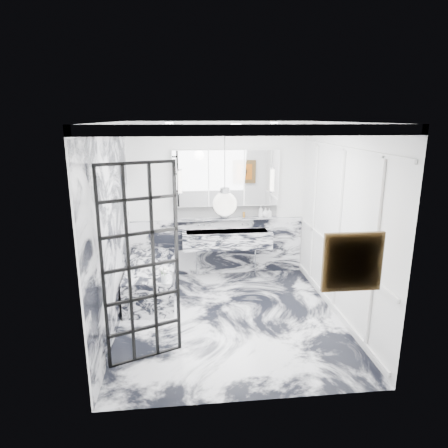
{
  "coord_description": "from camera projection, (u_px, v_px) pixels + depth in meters",
  "views": [
    {
      "loc": [
        -0.65,
        -5.29,
        2.85
      ],
      "look_at": [
        -0.02,
        0.5,
        1.3
      ],
      "focal_mm": 32.0,
      "sensor_mm": 36.0,
      "label": 1
    }
  ],
  "objects": [
    {
      "name": "face_pot",
      "position": [
        225.0,
        214.0,
        7.24
      ],
      "size": [
        0.15,
        0.15,
        0.15
      ],
      "primitive_type": "sphere",
      "color": "white",
      "rests_on": "ledge"
    },
    {
      "name": "pendant_light",
      "position": [
        225.0,
        204.0,
        4.2
      ],
      "size": [
        0.25,
        0.25,
        0.25
      ],
      "primitive_type": "sphere",
      "color": "white",
      "rests_on": "ceiling"
    },
    {
      "name": "soap_bottle_a",
      "position": [
        261.0,
        211.0,
        7.3
      ],
      "size": [
        0.09,
        0.1,
        0.21
      ],
      "primitive_type": "imported",
      "rotation": [
        0.0,
        0.0,
        -0.17
      ],
      "color": "#8C5919",
      "rests_on": "ledge"
    },
    {
      "name": "crittall_door",
      "position": [
        141.0,
        266.0,
        4.61
      ],
      "size": [
        0.83,
        0.36,
        2.38
      ],
      "primitive_type": null,
      "rotation": [
        0.0,
        0.0,
        0.38
      ],
      "color": "black",
      "rests_on": "floor"
    },
    {
      "name": "wall_left",
      "position": [
        111.0,
        230.0,
        5.36
      ],
      "size": [
        0.0,
        3.6,
        3.6
      ],
      "primitive_type": "plane",
      "rotation": [
        1.57,
        0.0,
        1.57
      ],
      "color": "white",
      "rests_on": "floor"
    },
    {
      "name": "mirror_cabinet",
      "position": [
        226.0,
        178.0,
        7.09
      ],
      "size": [
        1.9,
        0.16,
        1.0
      ],
      "primitive_type": "cube",
      "color": "white",
      "rests_on": "wall_back"
    },
    {
      "name": "marble_clad_back",
      "position": [
        218.0,
        247.0,
        7.46
      ],
      "size": [
        3.18,
        0.05,
        1.05
      ],
      "primitive_type": "cube",
      "color": "silver",
      "rests_on": "floor"
    },
    {
      "name": "wall_front",
      "position": [
        252.0,
        276.0,
        3.8
      ],
      "size": [
        3.6,
        0.0,
        3.6
      ],
      "primitive_type": "plane",
      "rotation": [
        -1.57,
        0.0,
        0.0
      ],
      "color": "white",
      "rests_on": "floor"
    },
    {
      "name": "trough_sink",
      "position": [
        227.0,
        239.0,
        7.21
      ],
      "size": [
        1.6,
        0.45,
        0.3
      ],
      "primitive_type": "cube",
      "color": "silver",
      "rests_on": "wall_back"
    },
    {
      "name": "panel_molding",
      "position": [
        338.0,
        230.0,
        5.72
      ],
      "size": [
        0.03,
        3.4,
        2.3
      ],
      "primitive_type": "cube",
      "color": "white",
      "rests_on": "floor"
    },
    {
      "name": "wall_right",
      "position": [
        340.0,
        223.0,
        5.69
      ],
      "size": [
        0.0,
        3.6,
        3.6
      ],
      "primitive_type": "plane",
      "rotation": [
        1.57,
        0.0,
        -1.57
      ],
      "color": "white",
      "rests_on": "floor"
    },
    {
      "name": "bathtub",
      "position": [
        152.0,
        280.0,
        6.55
      ],
      "size": [
        0.75,
        1.65,
        0.55
      ],
      "primitive_type": "cube",
      "color": "silver",
      "rests_on": "floor"
    },
    {
      "name": "floor",
      "position": [
        229.0,
        318.0,
        5.89
      ],
      "size": [
        3.6,
        3.6,
        0.0
      ],
      "primitive_type": "plane",
      "color": "silver",
      "rests_on": "ground"
    },
    {
      "name": "soap_bottle_b",
      "position": [
        269.0,
        213.0,
        7.33
      ],
      "size": [
        0.07,
        0.07,
        0.16
      ],
      "primitive_type": "imported",
      "rotation": [
        0.0,
        0.0,
        0.0
      ],
      "color": "#4C4C51",
      "rests_on": "ledge"
    },
    {
      "name": "artwork",
      "position": [
        353.0,
        262.0,
        3.92
      ],
      "size": [
        0.5,
        0.05,
        0.5
      ],
      "primitive_type": "cube",
      "color": "#C15713",
      "rests_on": "wall_front"
    },
    {
      "name": "ceiling",
      "position": [
        230.0,
        122.0,
        5.16
      ],
      "size": [
        3.6,
        3.6,
        0.0
      ],
      "primitive_type": "plane",
      "rotation": [
        3.14,
        0.0,
        0.0
      ],
      "color": "white",
      "rests_on": "wall_back"
    },
    {
      "name": "sconce_left",
      "position": [
        180.0,
        182.0,
        6.92
      ],
      "size": [
        0.07,
        0.07,
        0.4
      ],
      "primitive_type": "cylinder",
      "color": "white",
      "rests_on": "mirror_cabinet"
    },
    {
      "name": "flower_vase",
      "position": [
        164.0,
        279.0,
        5.74
      ],
      "size": [
        0.08,
        0.08,
        0.12
      ],
      "primitive_type": "cylinder",
      "color": "silver",
      "rests_on": "bathtub"
    },
    {
      "name": "subway_tile",
      "position": [
        226.0,
        211.0,
        7.3
      ],
      "size": [
        1.9,
        0.03,
        0.23
      ],
      "primitive_type": "cube",
      "color": "white",
      "rests_on": "wall_back"
    },
    {
      "name": "soap_bottle_c",
      "position": [
        265.0,
        212.0,
        7.32
      ],
      "size": [
        0.17,
        0.17,
        0.17
      ],
      "primitive_type": "imported",
      "rotation": [
        0.0,
        0.0,
        -0.41
      ],
      "color": "silver",
      "rests_on": "ledge"
    },
    {
      "name": "marble_clad_left",
      "position": [
        113.0,
        234.0,
        5.38
      ],
      "size": [
        0.02,
        3.56,
        2.68
      ],
      "primitive_type": "cube",
      "color": "silver",
      "rests_on": "floor"
    },
    {
      "name": "ledge",
      "position": [
        226.0,
        219.0,
        7.28
      ],
      "size": [
        1.9,
        0.14,
        0.04
      ],
      "primitive_type": "cube",
      "color": "silver",
      "rests_on": "wall_back"
    },
    {
      "name": "wall_back",
      "position": [
        217.0,
        200.0,
        7.25
      ],
      "size": [
        3.6,
        0.0,
        3.6
      ],
      "primitive_type": "plane",
      "rotation": [
        1.57,
        0.0,
        0.0
      ],
      "color": "white",
      "rests_on": "floor"
    },
    {
      "name": "amber_bottle",
      "position": [
        244.0,
        215.0,
        7.29
      ],
      "size": [
        0.04,
        0.04,
        0.1
      ],
      "primitive_type": "cylinder",
      "color": "#8C5919",
      "rests_on": "ledge"
    },
    {
      "name": "sconce_right",
      "position": [
        272.0,
        180.0,
        7.09
      ],
      "size": [
        0.07,
        0.07,
        0.4
      ],
      "primitive_type": "cylinder",
      "color": "white",
      "rests_on": "mirror_cabinet"
    }
  ]
}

